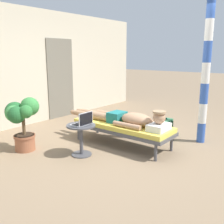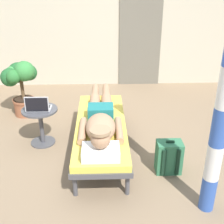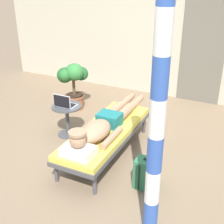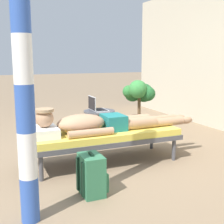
{
  "view_description": "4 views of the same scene",
  "coord_description": "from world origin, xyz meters",
  "px_view_note": "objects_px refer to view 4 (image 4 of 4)",
  "views": [
    {
      "loc": [
        -3.57,
        -2.62,
        1.66
      ],
      "look_at": [
        0.2,
        0.35,
        0.58
      ],
      "focal_mm": 41.44,
      "sensor_mm": 36.0,
      "label": 1
    },
    {
      "loc": [
        0.17,
        -3.34,
        2.22
      ],
      "look_at": [
        0.28,
        -0.04,
        0.63
      ],
      "focal_mm": 47.82,
      "sensor_mm": 36.0,
      "label": 2
    },
    {
      "loc": [
        1.91,
        -3.39,
        2.53
      ],
      "look_at": [
        0.19,
        0.17,
        0.65
      ],
      "focal_mm": 49.3,
      "sensor_mm": 36.0,
      "label": 3
    },
    {
      "loc": [
        3.62,
        -1.33,
        1.34
      ],
      "look_at": [
        0.28,
        0.1,
        0.68
      ],
      "focal_mm": 49.01,
      "sensor_mm": 36.0,
      "label": 4
    }
  ],
  "objects_px": {
    "potted_plant": "(139,98)",
    "porch_post": "(23,59)",
    "lounge_chair": "(105,136)",
    "side_table": "(99,121)",
    "person_reclining": "(99,123)",
    "laptop": "(96,107)",
    "backpack": "(92,175)"
  },
  "relations": [
    {
      "from": "potted_plant",
      "to": "porch_post",
      "type": "xyz_separation_m",
      "value": [
        2.37,
        -2.28,
        0.72
      ]
    },
    {
      "from": "lounge_chair",
      "to": "side_table",
      "type": "height_order",
      "value": "side_table"
    },
    {
      "from": "person_reclining",
      "to": "laptop",
      "type": "distance_m",
      "value": 0.87
    },
    {
      "from": "lounge_chair",
      "to": "laptop",
      "type": "distance_m",
      "value": 0.88
    },
    {
      "from": "lounge_chair",
      "to": "backpack",
      "type": "relative_size",
      "value": 4.52
    },
    {
      "from": "side_table",
      "to": "potted_plant",
      "type": "distance_m",
      "value": 1.09
    },
    {
      "from": "side_table",
      "to": "laptop",
      "type": "distance_m",
      "value": 0.23
    },
    {
      "from": "laptop",
      "to": "lounge_chair",
      "type": "bearing_deg",
      "value": -13.17
    },
    {
      "from": "potted_plant",
      "to": "backpack",
      "type": "bearing_deg",
      "value": -38.13
    },
    {
      "from": "potted_plant",
      "to": "lounge_chair",
      "type": "bearing_deg",
      "value": -42.55
    },
    {
      "from": "laptop",
      "to": "potted_plant",
      "type": "relative_size",
      "value": 0.33
    },
    {
      "from": "backpack",
      "to": "potted_plant",
      "type": "height_order",
      "value": "potted_plant"
    },
    {
      "from": "lounge_chair",
      "to": "person_reclining",
      "type": "xyz_separation_m",
      "value": [
        0.0,
        -0.08,
        0.17
      ]
    },
    {
      "from": "person_reclining",
      "to": "laptop",
      "type": "height_order",
      "value": "laptop"
    },
    {
      "from": "person_reclining",
      "to": "laptop",
      "type": "bearing_deg",
      "value": 161.84
    },
    {
      "from": "side_table",
      "to": "laptop",
      "type": "xyz_separation_m",
      "value": [
        -0.0,
        -0.05,
        0.23
      ]
    },
    {
      "from": "laptop",
      "to": "person_reclining",
      "type": "bearing_deg",
      "value": -18.16
    },
    {
      "from": "backpack",
      "to": "lounge_chair",
      "type": "bearing_deg",
      "value": 150.27
    },
    {
      "from": "potted_plant",
      "to": "porch_post",
      "type": "height_order",
      "value": "porch_post"
    },
    {
      "from": "lounge_chair",
      "to": "porch_post",
      "type": "bearing_deg",
      "value": -45.49
    },
    {
      "from": "side_table",
      "to": "person_reclining",
      "type": "bearing_deg",
      "value": -21.33
    },
    {
      "from": "person_reclining",
      "to": "side_table",
      "type": "height_order",
      "value": "person_reclining"
    },
    {
      "from": "person_reclining",
      "to": "porch_post",
      "type": "distance_m",
      "value": 1.68
    },
    {
      "from": "person_reclining",
      "to": "backpack",
      "type": "relative_size",
      "value": 5.12
    },
    {
      "from": "person_reclining",
      "to": "backpack",
      "type": "bearing_deg",
      "value": -25.41
    },
    {
      "from": "lounge_chair",
      "to": "person_reclining",
      "type": "bearing_deg",
      "value": -90.0
    },
    {
      "from": "side_table",
      "to": "laptop",
      "type": "relative_size",
      "value": 1.69
    },
    {
      "from": "lounge_chair",
      "to": "potted_plant",
      "type": "height_order",
      "value": "potted_plant"
    },
    {
      "from": "lounge_chair",
      "to": "side_table",
      "type": "distance_m",
      "value": 0.86
    },
    {
      "from": "laptop",
      "to": "backpack",
      "type": "distance_m",
      "value": 1.79
    },
    {
      "from": "side_table",
      "to": "potted_plant",
      "type": "xyz_separation_m",
      "value": [
        -0.48,
        0.95,
        0.24
      ]
    },
    {
      "from": "potted_plant",
      "to": "porch_post",
      "type": "relative_size",
      "value": 0.36
    }
  ]
}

